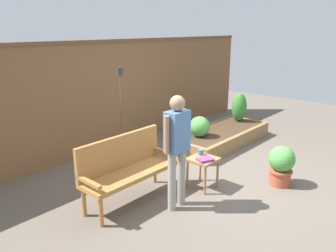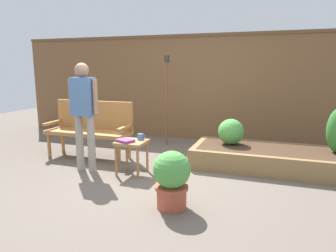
{
  "view_description": "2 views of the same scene",
  "coord_description": "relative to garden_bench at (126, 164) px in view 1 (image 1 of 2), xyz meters",
  "views": [
    {
      "loc": [
        -4.21,
        -2.57,
        2.37
      ],
      "look_at": [
        -0.25,
        0.98,
        0.79
      ],
      "focal_mm": 35.41,
      "sensor_mm": 36.0,
      "label": 1
    },
    {
      "loc": [
        1.49,
        -3.68,
        1.5
      ],
      "look_at": [
        -0.06,
        0.76,
        0.6
      ],
      "focal_mm": 33.07,
      "sensor_mm": 36.0,
      "label": 2
    }
  ],
  "objects": [
    {
      "name": "shrub_far_corner",
      "position": [
        3.78,
        0.41,
        0.08
      ],
      "size": [
        0.34,
        0.34,
        0.65
      ],
      "color": "brown",
      "rests_on": "raised_planter_bed"
    },
    {
      "name": "shrub_near_bench",
      "position": [
        2.28,
        0.41,
        -0.04
      ],
      "size": [
        0.4,
        0.4,
        0.4
      ],
      "color": "brown",
      "rests_on": "raised_planter_bed"
    },
    {
      "name": "tiki_torch",
      "position": [
        0.94,
        1.16,
        0.63
      ],
      "size": [
        0.1,
        0.1,
        1.72
      ],
      "color": "brown",
      "rests_on": "ground_plane"
    },
    {
      "name": "fence_back",
      "position": [
        1.42,
        1.88,
        0.55
      ],
      "size": [
        8.4,
        0.14,
        2.16
      ],
      "color": "brown",
      "rests_on": "ground_plane"
    },
    {
      "name": "cup_on_table",
      "position": [
        1.12,
        -0.47,
        -0.02
      ],
      "size": [
        0.12,
        0.09,
        0.09
      ],
      "color": "teal",
      "rests_on": "side_table"
    },
    {
      "name": "potted_boxwood",
      "position": [
        1.92,
        -1.43,
        -0.2
      ],
      "size": [
        0.4,
        0.4,
        0.63
      ],
      "color": "#A84C33",
      "rests_on": "ground_plane"
    },
    {
      "name": "ground_plane",
      "position": [
        1.42,
        -0.72,
        -0.54
      ],
      "size": [
        14.0,
        14.0,
        0.0
      ],
      "primitive_type": "plane",
      "color": "#60564C"
    },
    {
      "name": "garden_bench",
      "position": [
        0.0,
        0.0,
        0.0
      ],
      "size": [
        1.44,
        0.48,
        0.94
      ],
      "color": "#A87038",
      "rests_on": "ground_plane"
    },
    {
      "name": "book_on_table",
      "position": [
        0.98,
        -0.66,
        -0.05
      ],
      "size": [
        0.27,
        0.25,
        0.04
      ],
      "primitive_type": "cube",
      "rotation": [
        0.0,
        0.0,
        -0.39
      ],
      "color": "#7F3875",
      "rests_on": "side_table"
    },
    {
      "name": "raised_planter_bed",
      "position": [
        2.94,
        0.34,
        -0.39
      ],
      "size": [
        2.4,
        1.0,
        0.3
      ],
      "color": "olive",
      "rests_on": "ground_plane"
    },
    {
      "name": "person_by_bench",
      "position": [
        0.33,
        -0.66,
        0.39
      ],
      "size": [
        0.47,
        0.2,
        1.56
      ],
      "color": "gray",
      "rests_on": "ground_plane"
    },
    {
      "name": "side_table",
      "position": [
        1.03,
        -0.58,
        -0.15
      ],
      "size": [
        0.4,
        0.4,
        0.48
      ],
      "color": "#9E7042",
      "rests_on": "ground_plane"
    }
  ]
}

